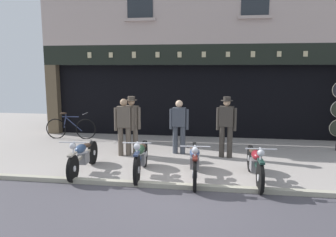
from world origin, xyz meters
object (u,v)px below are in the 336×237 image
object	(u,v)px
shopkeeper_center	(179,124)
advert_board_near	(119,91)
motorcycle_center_right	(255,163)
salesman_left	(124,124)
motorcycle_center_left	(141,157)
motorcycle_left	(83,156)
salesman_right	(226,124)
assistant_far_right	(132,122)
motorcycle_center	(195,160)
leaning_bicycle	(71,128)

from	to	relation	value
shopkeeper_center	advert_board_near	size ratio (longest dim) A/B	1.48
motorcycle_center_right	salesman_left	size ratio (longest dim) A/B	1.27
motorcycle_center_left	motorcycle_center_right	size ratio (longest dim) A/B	0.97
motorcycle_left	motorcycle_center_left	size ratio (longest dim) A/B	0.99
motorcycle_left	advert_board_near	xyz separation A→B (m)	(-0.49, 4.62, 1.22)
motorcycle_center_right	advert_board_near	bearing A→B (deg)	-47.96
motorcycle_center_right	shopkeeper_center	size ratio (longest dim) A/B	1.32
motorcycle_left	salesman_left	xyz separation A→B (m)	(0.56, 1.63, 0.49)
motorcycle_center_right	advert_board_near	xyz separation A→B (m)	(-4.50, 4.65, 1.21)
salesman_right	assistant_far_right	distance (m)	2.69
motorcycle_center_right	assistant_far_right	bearing A→B (deg)	-31.31
salesman_left	assistant_far_right	world-z (taller)	assistant_far_right
shopkeeper_center	assistant_far_right	world-z (taller)	assistant_far_right
salesman_left	assistant_far_right	xyz separation A→B (m)	(0.18, 0.18, 0.03)
motorcycle_center	assistant_far_right	world-z (taller)	assistant_far_right
motorcycle_left	leaning_bicycle	distance (m)	4.03
motorcycle_center	assistant_far_right	size ratio (longest dim) A/B	1.25
salesman_left	leaning_bicycle	size ratio (longest dim) A/B	0.90
motorcycle_left	salesman_left	distance (m)	1.79
salesman_right	motorcycle_center_right	bearing A→B (deg)	115.86
advert_board_near	leaning_bicycle	world-z (taller)	advert_board_near
assistant_far_right	leaning_bicycle	distance (m)	3.24
salesman_left	salesman_right	size ratio (longest dim) A/B	0.96
motorcycle_left	motorcycle_center_left	xyz separation A→B (m)	(1.42, 0.01, 0.02)
motorcycle_center_right	leaning_bicycle	distance (m)	6.95
salesman_right	leaning_bicycle	bearing A→B (deg)	-8.47
shopkeeper_center	salesman_right	xyz separation A→B (m)	(1.35, -0.23, 0.08)
motorcycle_center_right	assistant_far_right	size ratio (longest dim) A/B	1.23
motorcycle_center	leaning_bicycle	size ratio (longest dim) A/B	1.17
motorcycle_center_left	assistant_far_right	xyz separation A→B (m)	(-0.68, 1.79, 0.50)
salesman_left	motorcycle_center_left	bearing A→B (deg)	108.24
salesman_right	advert_board_near	xyz separation A→B (m)	(-3.91, 2.76, 0.69)
motorcycle_center	assistant_far_right	distance (m)	2.74
salesman_right	advert_board_near	bearing A→B (deg)	-26.56
motorcycle_left	motorcycle_center_right	world-z (taller)	motorcycle_center_right
motorcycle_left	advert_board_near	size ratio (longest dim) A/B	1.87
motorcycle_left	motorcycle_center_left	distance (m)	1.42
advert_board_near	motorcycle_center_right	bearing A→B (deg)	-45.94
motorcycle_center_right	motorcycle_left	bearing A→B (deg)	-2.46
motorcycle_left	shopkeeper_center	distance (m)	2.98
assistant_far_right	salesman_right	bearing A→B (deg)	-167.53
assistant_far_right	advert_board_near	distance (m)	3.15
motorcycle_center_left	shopkeeper_center	bearing A→B (deg)	-113.01
assistant_far_right	leaning_bicycle	xyz separation A→B (m)	(-2.69, 1.71, -0.55)
motorcycle_center_left	motorcycle_center	size ratio (longest dim) A/B	0.95
motorcycle_center_left	assistant_far_right	bearing A→B (deg)	-74.52
motorcycle_center	salesman_left	world-z (taller)	salesman_left
motorcycle_center_left	leaning_bicycle	bearing A→B (deg)	-51.46
salesman_right	leaning_bicycle	world-z (taller)	salesman_right
salesman_right	salesman_left	bearing A→B (deg)	13.26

